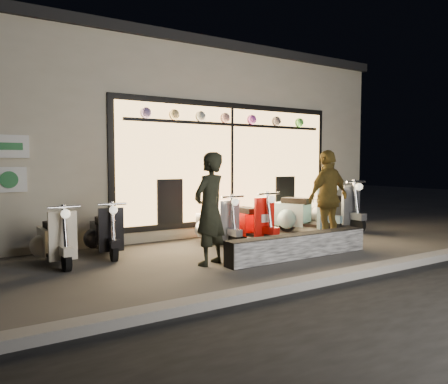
{
  "coord_description": "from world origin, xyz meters",
  "views": [
    {
      "loc": [
        -4.44,
        -6.05,
        1.59
      ],
      "look_at": [
        -0.24,
        0.6,
        1.05
      ],
      "focal_mm": 35.0,
      "sensor_mm": 36.0,
      "label": 1
    }
  ],
  "objects_px": {
    "graffiti_barrier": "(299,246)",
    "scooter_silver": "(215,224)",
    "man": "(210,209)",
    "woman": "(328,198)",
    "scooter_red": "(248,222)"
  },
  "relations": [
    {
      "from": "graffiti_barrier",
      "to": "scooter_silver",
      "type": "distance_m",
      "value": 1.92
    },
    {
      "from": "scooter_silver",
      "to": "woman",
      "type": "xyz_separation_m",
      "value": [
        1.74,
        -1.29,
        0.53
      ]
    },
    {
      "from": "graffiti_barrier",
      "to": "woman",
      "type": "bearing_deg",
      "value": 24.11
    },
    {
      "from": "scooter_silver",
      "to": "man",
      "type": "bearing_deg",
      "value": -124.05
    },
    {
      "from": "woman",
      "to": "graffiti_barrier",
      "type": "bearing_deg",
      "value": 17.45
    },
    {
      "from": "scooter_red",
      "to": "woman",
      "type": "xyz_separation_m",
      "value": [
        1.11,
        -1.07,
        0.52
      ]
    },
    {
      "from": "graffiti_barrier",
      "to": "scooter_silver",
      "type": "relative_size",
      "value": 2.15
    },
    {
      "from": "graffiti_barrier",
      "to": "man",
      "type": "relative_size",
      "value": 1.6
    },
    {
      "from": "scooter_silver",
      "to": "man",
      "type": "distance_m",
      "value": 1.84
    },
    {
      "from": "graffiti_barrier",
      "to": "scooter_red",
      "type": "height_order",
      "value": "scooter_red"
    },
    {
      "from": "scooter_silver",
      "to": "scooter_red",
      "type": "bearing_deg",
      "value": -19.35
    },
    {
      "from": "graffiti_barrier",
      "to": "scooter_silver",
      "type": "bearing_deg",
      "value": 105.28
    },
    {
      "from": "scooter_silver",
      "to": "scooter_red",
      "type": "distance_m",
      "value": 0.66
    },
    {
      "from": "scooter_red",
      "to": "man",
      "type": "bearing_deg",
      "value": -143.77
    },
    {
      "from": "graffiti_barrier",
      "to": "man",
      "type": "xyz_separation_m",
      "value": [
        -1.5,
        0.37,
        0.67
      ]
    }
  ]
}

